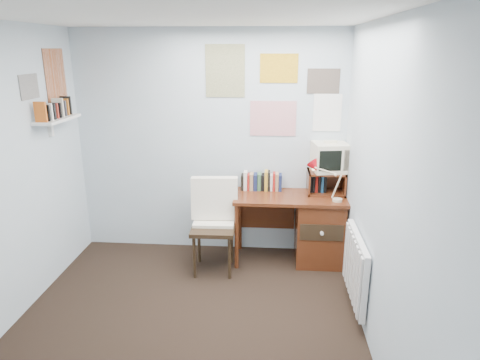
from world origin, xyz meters
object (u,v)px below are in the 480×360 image
object	(u,v)px
tv_riser	(326,182)
crt_tv	(330,156)
wall_shelf	(57,119)
desk_chair	(213,229)
desk	(314,227)
desk_lamp	(338,185)
radiator	(356,268)

from	to	relation	value
tv_riser	crt_tv	size ratio (longest dim) A/B	1.13
tv_riser	wall_shelf	size ratio (longest dim) A/B	0.65
desk_chair	crt_tv	xyz separation A→B (m)	(1.22, 0.44, 0.70)
crt_tv	desk_chair	bearing A→B (deg)	-169.63
crt_tv	desk	bearing A→B (deg)	-147.47
tv_riser	wall_shelf	world-z (taller)	wall_shelf
desk	desk_chair	distance (m)	1.11
desk_lamp	tv_riser	bearing A→B (deg)	93.27
desk_lamp	wall_shelf	xyz separation A→B (m)	(-2.78, -0.24, 0.68)
desk_chair	desk_lamp	distance (m)	1.37
desk	tv_riser	size ratio (longest dim) A/B	3.00
tv_riser	radiator	bearing A→B (deg)	-80.72
tv_riser	crt_tv	xyz separation A→B (m)	(0.03, 0.02, 0.29)
crt_tv	radiator	xyz separation A→B (m)	(0.14, -1.06, -0.76)
desk	desk_lamp	size ratio (longest dim) A/B	3.31
desk_lamp	desk	bearing A→B (deg)	129.14
radiator	wall_shelf	xyz separation A→B (m)	(-2.86, 0.55, 1.20)
desk_chair	radiator	distance (m)	1.50
desk_lamp	wall_shelf	bearing A→B (deg)	167.52
desk_lamp	radiator	distance (m)	0.95
desk_lamp	radiator	size ratio (longest dim) A/B	0.45
tv_riser	desk_chair	bearing A→B (deg)	-160.75
desk_lamp	radiator	xyz separation A→B (m)	(0.08, -0.79, -0.52)
desk_lamp	crt_tv	bearing A→B (deg)	86.64
desk	crt_tv	size ratio (longest dim) A/B	3.38
desk_chair	crt_tv	size ratio (longest dim) A/B	2.70
desk_lamp	wall_shelf	world-z (taller)	wall_shelf
desk	wall_shelf	bearing A→B (deg)	-171.60
crt_tv	wall_shelf	world-z (taller)	wall_shelf
tv_riser	radiator	world-z (taller)	tv_riser
desk_lamp	tv_riser	xyz separation A→B (m)	(-0.09, 0.25, -0.06)
desk_chair	desk_lamp	xyz separation A→B (m)	(1.28, 0.16, 0.46)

